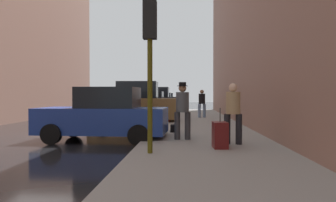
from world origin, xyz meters
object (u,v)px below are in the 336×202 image
at_px(pedestrian_with_beanie, 182,108).
at_px(rolling_suitcase, 220,135).
at_px(parked_silver_sedan, 164,100).
at_px(parked_red_hatchback, 147,105).
at_px(parked_dark_green_sedan, 161,101).
at_px(pedestrian_in_tan_coat, 233,110).
at_px(duffel_bag, 175,128).
at_px(parked_black_suv, 156,101).
at_px(parked_bronze_suv, 135,104).
at_px(parked_blue_sedan, 104,116).
at_px(pedestrian_in_jeans, 202,102).
at_px(traffic_light, 150,43).
at_px(fire_hydrant, 169,115).

bearing_deg(pedestrian_with_beanie, rolling_suitcase, -57.79).
bearing_deg(parked_silver_sedan, parked_red_hatchback, -90.00).
relative_size(parked_dark_green_sedan, rolling_suitcase, 4.05).
height_order(pedestrian_in_tan_coat, duffel_bag, pedestrian_in_tan_coat).
bearing_deg(parked_black_suv, pedestrian_in_tan_coat, -78.70).
relative_size(parked_bronze_suv, pedestrian_in_tan_coat, 2.71).
distance_m(parked_black_suv, parked_silver_sedan, 12.14).
bearing_deg(parked_red_hatchback, parked_silver_sedan, 90.00).
relative_size(parked_blue_sedan, parked_silver_sedan, 1.01).
bearing_deg(rolling_suitcase, pedestrian_in_jeans, 89.41).
distance_m(parked_silver_sedan, pedestrian_with_beanie, 31.52).
distance_m(pedestrian_in_jeans, duffel_bag, 8.25).
xyz_separation_m(parked_blue_sedan, parked_red_hatchback, (0.00, 12.33, 0.00)).
height_order(traffic_light, pedestrian_in_jeans, traffic_light).
bearing_deg(pedestrian_in_tan_coat, pedestrian_with_beanie, 148.25).
bearing_deg(parked_silver_sedan, parked_black_suv, -90.00).
xyz_separation_m(parked_red_hatchback, pedestrian_in_jeans, (3.72, -2.76, 0.26)).
xyz_separation_m(pedestrian_in_tan_coat, duffel_bag, (-1.73, 2.97, -0.81)).
xyz_separation_m(pedestrian_in_jeans, rolling_suitcase, (-0.12, -11.75, -0.61)).
distance_m(fire_hydrant, traffic_light, 9.78).
height_order(parked_blue_sedan, pedestrian_with_beanie, pedestrian_with_beanie).
distance_m(pedestrian_in_tan_coat, pedestrian_with_beanie, 1.68).
bearing_deg(duffel_bag, pedestrian_in_jeans, 80.08).
bearing_deg(parked_bronze_suv, parked_silver_sedan, 90.00).
relative_size(parked_blue_sedan, parked_dark_green_sedan, 1.01).
relative_size(traffic_light, pedestrian_in_jeans, 2.11).
relative_size(parked_blue_sedan, parked_bronze_suv, 0.92).
bearing_deg(pedestrian_with_beanie, pedestrian_in_jeans, 83.76).
height_order(parked_black_suv, pedestrian_with_beanie, parked_black_suv).
height_order(parked_silver_sedan, pedestrian_with_beanie, pedestrian_with_beanie).
relative_size(parked_silver_sedan, pedestrian_with_beanie, 2.39).
xyz_separation_m(parked_red_hatchback, pedestrian_with_beanie, (2.60, -12.93, 0.29)).
distance_m(parked_blue_sedan, pedestrian_in_jeans, 10.27).
bearing_deg(parked_dark_green_sedan, parked_black_suv, -90.00).
bearing_deg(parked_blue_sedan, parked_dark_green_sedan, 90.00).
xyz_separation_m(traffic_light, pedestrian_with_beanie, (0.75, 2.41, -1.62)).
xyz_separation_m(fire_hydrant, traffic_light, (0.05, -9.52, 2.26)).
height_order(pedestrian_with_beanie, pedestrian_in_jeans, pedestrian_with_beanie).
bearing_deg(pedestrian_in_jeans, parked_bronze_suv, -141.39).
bearing_deg(parked_blue_sedan, parked_red_hatchback, 90.00).
relative_size(parked_dark_green_sedan, duffel_bag, 9.57).
bearing_deg(traffic_light, parked_red_hatchback, 96.89).
height_order(parked_bronze_suv, traffic_light, traffic_light).
xyz_separation_m(parked_dark_green_sedan, pedestrian_in_jeans, (3.72, -15.20, 0.26)).
distance_m(parked_bronze_suv, duffel_bag, 5.66).
bearing_deg(fire_hydrant, parked_bronze_suv, 176.91).
height_order(parked_black_suv, fire_hydrant, parked_black_suv).
xyz_separation_m(parked_blue_sedan, fire_hydrant, (1.80, 6.51, -0.35)).
height_order(parked_blue_sedan, traffic_light, traffic_light).
relative_size(pedestrian_in_tan_coat, pedestrian_with_beanie, 0.96).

